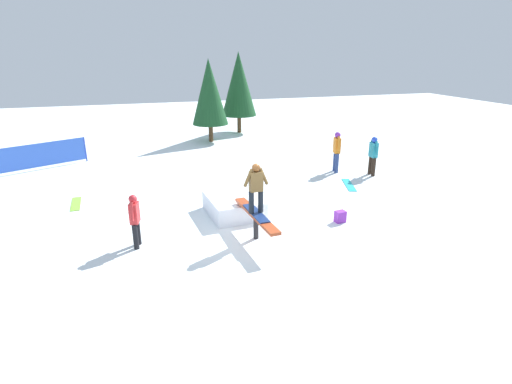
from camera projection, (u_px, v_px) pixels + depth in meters
ground_plane at (256, 238)px, 10.67m from camera, size 60.00×60.00×0.00m
rail_feature at (256, 217)px, 10.47m from camera, size 2.54×0.50×0.71m
snow_kicker_ramp at (234, 205)px, 12.15m from camera, size 1.93×1.65×0.56m
main_rider_on_rail at (256, 189)px, 10.20m from camera, size 1.34×0.69×1.36m
bystander_orange at (337, 150)px, 16.16m from camera, size 0.67×0.31×1.65m
bystander_teal at (373, 154)px, 15.74m from camera, size 0.67×0.24×1.56m
bystander_red at (135, 218)px, 9.97m from camera, size 0.61×0.27×1.40m
loose_snowboard_cyan at (349, 185)px, 14.83m from camera, size 1.44×0.70×0.02m
loose_snowboard_lime at (76, 204)px, 13.01m from camera, size 1.29×0.35×0.02m
backpack_on_snow at (340, 217)px, 11.62m from camera, size 0.26×0.33×0.34m
safety_fence at (11, 160)px, 15.96m from camera, size 2.58×5.37×1.10m
pine_tree_near at (209, 92)px, 20.98m from camera, size 1.91×1.91×4.35m
pine_tree_far at (239, 84)px, 23.32m from camera, size 2.06×2.06×4.67m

